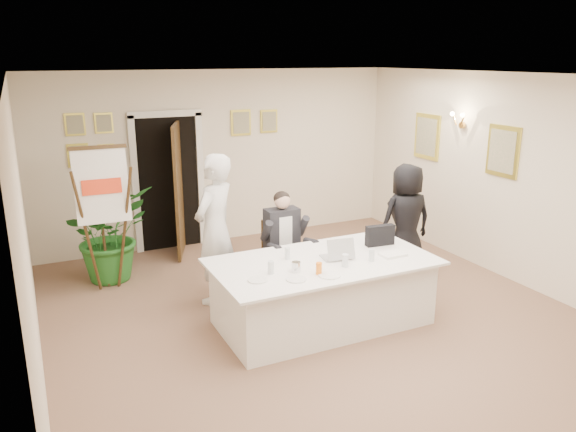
{
  "coord_description": "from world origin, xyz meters",
  "views": [
    {
      "loc": [
        -2.94,
        -5.17,
        3.0
      ],
      "look_at": [
        -0.17,
        0.6,
        1.17
      ],
      "focal_mm": 35.0,
      "sensor_mm": 36.0,
      "label": 1
    }
  ],
  "objects_px": {
    "flip_chart": "(104,227)",
    "laptop_bag": "(380,235)",
    "seated_man": "(283,243)",
    "standing_woman": "(406,220)",
    "oj_glass": "(319,268)",
    "steel_jug": "(296,267)",
    "paper_stack": "(393,254)",
    "conference_table": "(322,291)",
    "potted_palm": "(108,235)",
    "laptop": "(336,246)",
    "standing_man": "(215,229)"
  },
  "relations": [
    {
      "from": "flip_chart",
      "to": "laptop_bag",
      "type": "height_order",
      "value": "flip_chart"
    },
    {
      "from": "seated_man",
      "to": "standing_woman",
      "type": "relative_size",
      "value": 0.86
    },
    {
      "from": "standing_woman",
      "to": "oj_glass",
      "type": "xyz_separation_m",
      "value": [
        -2.05,
        -1.22,
        0.05
      ]
    },
    {
      "from": "seated_man",
      "to": "standing_woman",
      "type": "distance_m",
      "value": 1.84
    },
    {
      "from": "steel_jug",
      "to": "paper_stack",
      "type": "bearing_deg",
      "value": -1.52
    },
    {
      "from": "conference_table",
      "to": "standing_woman",
      "type": "height_order",
      "value": "standing_woman"
    },
    {
      "from": "steel_jug",
      "to": "flip_chart",
      "type": "bearing_deg",
      "value": 126.25
    },
    {
      "from": "oj_glass",
      "to": "conference_table",
      "type": "bearing_deg",
      "value": 54.99
    },
    {
      "from": "potted_palm",
      "to": "steel_jug",
      "type": "relative_size",
      "value": 11.59
    },
    {
      "from": "conference_table",
      "to": "laptop",
      "type": "height_order",
      "value": "laptop"
    },
    {
      "from": "steel_jug",
      "to": "conference_table",
      "type": "bearing_deg",
      "value": 22.62
    },
    {
      "from": "potted_palm",
      "to": "laptop_bag",
      "type": "relative_size",
      "value": 3.56
    },
    {
      "from": "flip_chart",
      "to": "laptop_bag",
      "type": "xyz_separation_m",
      "value": [
        2.96,
        -1.91,
        0.02
      ]
    },
    {
      "from": "conference_table",
      "to": "seated_man",
      "type": "xyz_separation_m",
      "value": [
        -0.03,
        1.0,
        0.29
      ]
    },
    {
      "from": "conference_table",
      "to": "seated_man",
      "type": "bearing_deg",
      "value": 91.54
    },
    {
      "from": "seated_man",
      "to": "standing_man",
      "type": "relative_size",
      "value": 0.73
    },
    {
      "from": "laptop_bag",
      "to": "oj_glass",
      "type": "bearing_deg",
      "value": -149.64
    },
    {
      "from": "flip_chart",
      "to": "seated_man",
      "type": "bearing_deg",
      "value": -27.65
    },
    {
      "from": "seated_man",
      "to": "standing_woman",
      "type": "xyz_separation_m",
      "value": [
        1.83,
        -0.13,
        0.11
      ]
    },
    {
      "from": "standing_man",
      "to": "laptop_bag",
      "type": "distance_m",
      "value": 2.02
    },
    {
      "from": "standing_woman",
      "to": "potted_palm",
      "type": "bearing_deg",
      "value": -17.26
    },
    {
      "from": "laptop_bag",
      "to": "steel_jug",
      "type": "xyz_separation_m",
      "value": [
        -1.31,
        -0.35,
        -0.07
      ]
    },
    {
      "from": "standing_man",
      "to": "steel_jug",
      "type": "bearing_deg",
      "value": 70.53
    },
    {
      "from": "laptop",
      "to": "standing_man",
      "type": "bearing_deg",
      "value": 141.31
    },
    {
      "from": "laptop",
      "to": "paper_stack",
      "type": "distance_m",
      "value": 0.68
    },
    {
      "from": "laptop_bag",
      "to": "seated_man",
      "type": "bearing_deg",
      "value": 143.28
    },
    {
      "from": "conference_table",
      "to": "paper_stack",
      "type": "height_order",
      "value": "paper_stack"
    },
    {
      "from": "standing_woman",
      "to": "standing_man",
      "type": "bearing_deg",
      "value": -0.06
    },
    {
      "from": "flip_chart",
      "to": "standing_woman",
      "type": "xyz_separation_m",
      "value": [
        3.89,
        -1.2,
        -0.08
      ]
    },
    {
      "from": "conference_table",
      "to": "paper_stack",
      "type": "xyz_separation_m",
      "value": [
        0.8,
        -0.21,
        0.4
      ]
    },
    {
      "from": "steel_jug",
      "to": "standing_woman",
      "type": "bearing_deg",
      "value": 25.16
    },
    {
      "from": "conference_table",
      "to": "laptop",
      "type": "xyz_separation_m",
      "value": [
        0.17,
        0.01,
        0.52
      ]
    },
    {
      "from": "standing_man",
      "to": "steel_jug",
      "type": "xyz_separation_m",
      "value": [
        0.46,
        -1.32,
        -0.11
      ]
    },
    {
      "from": "flip_chart",
      "to": "standing_man",
      "type": "xyz_separation_m",
      "value": [
        1.19,
        -0.93,
        0.07
      ]
    },
    {
      "from": "seated_man",
      "to": "potted_palm",
      "type": "relative_size",
      "value": 1.08
    },
    {
      "from": "seated_man",
      "to": "standing_man",
      "type": "bearing_deg",
      "value": 164.53
    },
    {
      "from": "conference_table",
      "to": "potted_palm",
      "type": "bearing_deg",
      "value": 128.87
    },
    {
      "from": "laptop",
      "to": "laptop_bag",
      "type": "relative_size",
      "value": 0.97
    },
    {
      "from": "laptop",
      "to": "oj_glass",
      "type": "bearing_deg",
      "value": -130.98
    },
    {
      "from": "laptop_bag",
      "to": "oj_glass",
      "type": "distance_m",
      "value": 1.24
    },
    {
      "from": "seated_man",
      "to": "flip_chart",
      "type": "relative_size",
      "value": 0.72
    },
    {
      "from": "laptop",
      "to": "laptop_bag",
      "type": "xyz_separation_m",
      "value": [
        0.71,
        0.15,
        -0.01
      ]
    },
    {
      "from": "oj_glass",
      "to": "paper_stack",
      "type": "bearing_deg",
      "value": 7.46
    },
    {
      "from": "seated_man",
      "to": "laptop_bag",
      "type": "xyz_separation_m",
      "value": [
        0.91,
        -0.83,
        0.21
      ]
    },
    {
      "from": "paper_stack",
      "to": "conference_table",
      "type": "bearing_deg",
      "value": 165.25
    },
    {
      "from": "paper_stack",
      "to": "flip_chart",
      "type": "bearing_deg",
      "value": 141.62
    },
    {
      "from": "standing_man",
      "to": "laptop",
      "type": "height_order",
      "value": "standing_man"
    },
    {
      "from": "standing_man",
      "to": "standing_woman",
      "type": "height_order",
      "value": "standing_man"
    },
    {
      "from": "flip_chart",
      "to": "standing_man",
      "type": "bearing_deg",
      "value": -38.19
    },
    {
      "from": "seated_man",
      "to": "laptop_bag",
      "type": "distance_m",
      "value": 1.25
    }
  ]
}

